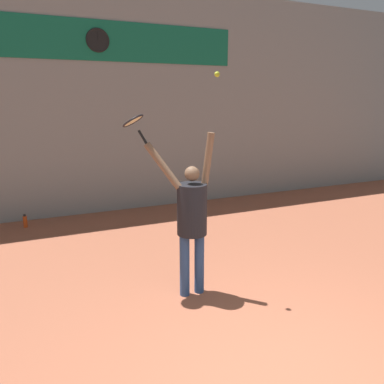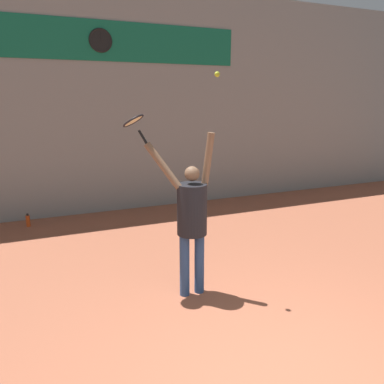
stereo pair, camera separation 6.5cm
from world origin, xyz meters
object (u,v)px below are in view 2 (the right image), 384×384
Objects in this scene: tennis_ball at (217,74)px; water_bottle at (28,221)px; tennis_player at (192,215)px; scoreboard_clock at (101,40)px; tennis_racket at (134,122)px.

tennis_ball reaches higher than water_bottle.
tennis_ball reaches higher than tennis_player.
tennis_ball is at bearing -82.20° from scoreboard_clock.
scoreboard_clock is at bearing 94.17° from tennis_player.
water_bottle is (-2.07, 3.84, -0.98)m from tennis_player.
water_bottle is (-1.45, 3.48, -2.16)m from tennis_racket.
tennis_player is (0.31, -4.29, -2.67)m from scoreboard_clock.
tennis_ball is 5.34m from water_bottle.
tennis_player is at bearing 161.24° from tennis_ball.
scoreboard_clock is at bearing 85.52° from tennis_racket.
tennis_ball is (0.91, -0.46, 0.56)m from tennis_racket.
tennis_racket reaches higher than water_bottle.
scoreboard_clock reaches higher than tennis_player.
tennis_player is at bearing -85.83° from scoreboard_clock.
scoreboard_clock is 7.63× the size of tennis_ball.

